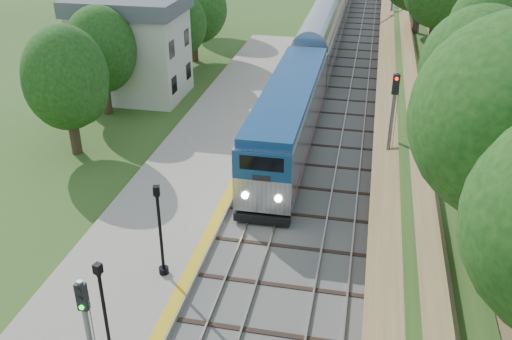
% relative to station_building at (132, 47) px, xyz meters
% --- Properties ---
extents(trackbed, '(9.50, 170.00, 0.28)m').
position_rel_station_building_xyz_m(trackbed, '(16.00, 30.00, -4.02)').
color(trackbed, '#4C4944').
rests_on(trackbed, ground).
extents(platform, '(6.40, 68.00, 0.38)m').
position_rel_station_building_xyz_m(platform, '(8.80, -14.00, -3.90)').
color(platform, gray).
rests_on(platform, ground).
extents(yellow_stripe, '(0.55, 68.00, 0.01)m').
position_rel_station_building_xyz_m(yellow_stripe, '(11.65, -14.00, -3.70)').
color(yellow_stripe, gold).
rests_on(yellow_stripe, platform).
extents(embankment, '(10.64, 170.00, 11.70)m').
position_rel_station_building_xyz_m(embankment, '(24.35, 30.00, -2.14)').
color(embankment, brown).
rests_on(embankment, ground).
extents(station_building, '(8.60, 6.60, 8.00)m').
position_rel_station_building_xyz_m(station_building, '(0.00, 0.00, 0.00)').
color(station_building, beige).
rests_on(station_building, ground).
extents(trees_behind_platform, '(7.82, 53.32, 7.21)m').
position_rel_station_building_xyz_m(trees_behind_platform, '(2.83, -9.33, 0.44)').
color(trees_behind_platform, '#332316').
rests_on(trees_behind_platform, ground).
extents(lamppost_mid, '(0.41, 0.41, 4.15)m').
position_rel_station_building_xyz_m(lamppost_mid, '(10.27, -27.53, -1.86)').
color(lamppost_mid, black).
rests_on(lamppost_mid, platform).
extents(lamppost_far, '(0.44, 0.44, 4.47)m').
position_rel_station_building_xyz_m(lamppost_far, '(10.53, -22.50, -1.71)').
color(lamppost_far, black).
rests_on(lamppost_far, platform).
extents(signal_platform, '(0.32, 0.26, 5.50)m').
position_rel_station_building_xyz_m(signal_platform, '(11.10, -30.02, -0.33)').
color(signal_platform, slate).
rests_on(signal_platform, platform).
extents(signal_farside, '(0.38, 0.30, 6.86)m').
position_rel_station_building_xyz_m(signal_farside, '(20.20, -11.72, 0.22)').
color(signal_farside, slate).
rests_on(signal_farside, ground).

